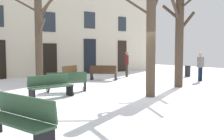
{
  "coord_description": "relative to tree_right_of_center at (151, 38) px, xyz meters",
  "views": [
    {
      "loc": [
        -7.45,
        -7.92,
        1.81
      ],
      "look_at": [
        0.0,
        1.86,
        0.88
      ],
      "focal_mm": 42.1,
      "sensor_mm": 36.0,
      "label": 1
    }
  ],
  "objects": [
    {
      "name": "bench_back_to_back_left",
      "position": [
        -2.08,
        3.01,
        -1.82
      ],
      "size": [
        1.75,
        1.09,
        0.87
      ],
      "rotation": [
        0.0,
        0.0,
        2.73
      ],
      "color": "#2D4C33",
      "rests_on": "ground"
    },
    {
      "name": "tree_foreground",
      "position": [
        3.0,
        1.05,
        0.46
      ],
      "size": [
        2.06,
        2.07,
        5.16
      ],
      "color": "#423326",
      "rests_on": "ground"
    },
    {
      "name": "bench_far_corner",
      "position": [
        1.72,
        5.62,
        -1.81
      ],
      "size": [
        1.41,
        1.51,
        0.9
      ],
      "rotation": [
        0.0,
        0.0,
        2.29
      ],
      "color": "#3D2819",
      "rests_on": "ground"
    },
    {
      "name": "litter_bin",
      "position": [
        7.64,
        3.96,
        -1.89
      ],
      "size": [
        0.41,
        0.41,
        0.75
      ],
      "color": "black",
      "rests_on": "ground"
    },
    {
      "name": "person_strolling",
      "position": [
        4.18,
        6.33,
        -1.3
      ],
      "size": [
        0.43,
        0.42,
        1.73
      ],
      "rotation": [
        0.0,
        0.0,
        0.72
      ],
      "color": "#2D271E",
      "rests_on": "ground"
    },
    {
      "name": "bench_facing_shops",
      "position": [
        -5.77,
        -2.05,
        -1.8
      ],
      "size": [
        0.97,
        1.97,
        0.91
      ],
      "rotation": [
        0.0,
        0.0,
        4.98
      ],
      "color": "#2D4C33",
      "rests_on": "ground"
    },
    {
      "name": "person_crossing_plaza",
      "position": [
        6.02,
        1.87,
        -1.34
      ],
      "size": [
        0.38,
        0.22,
        1.67
      ],
      "rotation": [
        0.0,
        0.0,
        0.01
      ],
      "color": "black",
      "rests_on": "ground"
    },
    {
      "name": "bench_near_center_tree",
      "position": [
        -3.26,
        2.02,
        -1.81
      ],
      "size": [
        1.8,
        0.68,
        0.88
      ],
      "rotation": [
        0.0,
        0.0,
        0.12
      ],
      "color": "#2D4C33",
      "rests_on": "ground"
    },
    {
      "name": "tree_left_of_center",
      "position": [
        -2.1,
        5.98,
        0.21
      ],
      "size": [
        2.05,
        1.38,
        4.66
      ],
      "color": "#4C3D2D",
      "rests_on": "ground"
    },
    {
      "name": "ground_plane",
      "position": [
        0.09,
        0.75,
        -2.26
      ],
      "size": [
        34.72,
        34.72,
        0.0
      ],
      "primitive_type": "plane",
      "color": "white"
    },
    {
      "name": "building_facade",
      "position": [
        0.08,
        10.26,
        2.02
      ],
      "size": [
        21.7,
        0.6,
        8.49
      ],
      "color": "beige",
      "rests_on": "ground"
    },
    {
      "name": "tree_right_of_center",
      "position": [
        0.0,
        0.0,
        0.0
      ],
      "size": [
        1.44,
        2.33,
        4.7
      ],
      "color": "#4C3D2D",
      "rests_on": "ground"
    },
    {
      "name": "bench_near_lamp",
      "position": [
        0.12,
        7.04,
        -1.81
      ],
      "size": [
        1.59,
        1.15,
        0.88
      ],
      "rotation": [
        0.0,
        0.0,
        3.66
      ],
      "color": "brown",
      "rests_on": "ground"
    }
  ]
}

